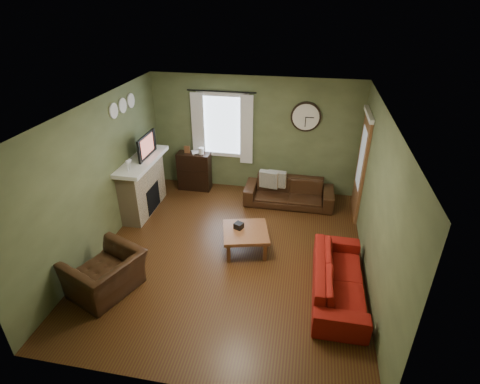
% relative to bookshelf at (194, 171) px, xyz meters
% --- Properties ---
extents(floor, '(4.60, 5.20, 0.00)m').
position_rel_bookshelf_xyz_m(floor, '(1.34, -2.29, -0.44)').
color(floor, '#3F230F').
rests_on(floor, ground).
extents(ceiling, '(4.60, 5.20, 0.00)m').
position_rel_bookshelf_xyz_m(ceiling, '(1.34, -2.29, 2.16)').
color(ceiling, white).
rests_on(ceiling, ground).
extents(wall_left, '(0.00, 5.20, 2.60)m').
position_rel_bookshelf_xyz_m(wall_left, '(-0.96, -2.29, 0.86)').
color(wall_left, '#55613B').
rests_on(wall_left, ground).
extents(wall_right, '(0.00, 5.20, 2.60)m').
position_rel_bookshelf_xyz_m(wall_right, '(3.64, -2.29, 0.86)').
color(wall_right, '#55613B').
rests_on(wall_right, ground).
extents(wall_back, '(4.60, 0.00, 2.60)m').
position_rel_bookshelf_xyz_m(wall_back, '(1.34, 0.31, 0.86)').
color(wall_back, '#55613B').
rests_on(wall_back, ground).
extents(wall_front, '(4.60, 0.00, 2.60)m').
position_rel_bookshelf_xyz_m(wall_front, '(1.34, -4.89, 0.86)').
color(wall_front, '#55613B').
rests_on(wall_front, ground).
extents(fireplace, '(0.40, 1.40, 1.10)m').
position_rel_bookshelf_xyz_m(fireplace, '(-0.76, -1.14, 0.11)').
color(fireplace, tan).
rests_on(fireplace, floor).
extents(firebox, '(0.04, 0.60, 0.55)m').
position_rel_bookshelf_xyz_m(firebox, '(-0.57, -1.14, -0.14)').
color(firebox, black).
rests_on(firebox, fireplace).
extents(mantel, '(0.58, 1.60, 0.08)m').
position_rel_bookshelf_xyz_m(mantel, '(-0.73, -1.14, 0.70)').
color(mantel, white).
rests_on(mantel, fireplace).
extents(tv, '(0.08, 0.60, 0.35)m').
position_rel_bookshelf_xyz_m(tv, '(-0.71, -0.99, 0.91)').
color(tv, black).
rests_on(tv, mantel).
extents(tv_screen, '(0.02, 0.62, 0.36)m').
position_rel_bookshelf_xyz_m(tv_screen, '(-0.63, -0.99, 0.97)').
color(tv_screen, '#994C3F').
rests_on(tv_screen, mantel).
extents(medallion_left, '(0.28, 0.28, 0.03)m').
position_rel_bookshelf_xyz_m(medallion_left, '(-0.94, -1.49, 1.81)').
color(medallion_left, white).
rests_on(medallion_left, wall_left).
extents(medallion_mid, '(0.28, 0.28, 0.03)m').
position_rel_bookshelf_xyz_m(medallion_mid, '(-0.94, -1.14, 1.81)').
color(medallion_mid, white).
rests_on(medallion_mid, wall_left).
extents(medallion_right, '(0.28, 0.28, 0.03)m').
position_rel_bookshelf_xyz_m(medallion_right, '(-0.94, -0.79, 1.81)').
color(medallion_right, white).
rests_on(medallion_right, wall_left).
extents(window_pane, '(1.00, 0.02, 1.30)m').
position_rel_bookshelf_xyz_m(window_pane, '(0.64, 0.29, 1.06)').
color(window_pane, silver).
rests_on(window_pane, wall_back).
extents(curtain_rod, '(0.03, 0.03, 1.50)m').
position_rel_bookshelf_xyz_m(curtain_rod, '(0.64, 0.19, 1.83)').
color(curtain_rod, black).
rests_on(curtain_rod, wall_back).
extents(curtain_left, '(0.28, 0.04, 1.55)m').
position_rel_bookshelf_xyz_m(curtain_left, '(0.09, 0.19, 1.01)').
color(curtain_left, silver).
rests_on(curtain_left, wall_back).
extents(curtain_right, '(0.28, 0.04, 1.55)m').
position_rel_bookshelf_xyz_m(curtain_right, '(1.19, 0.19, 1.01)').
color(curtain_right, silver).
rests_on(curtain_right, wall_back).
extents(wall_clock, '(0.64, 0.06, 0.64)m').
position_rel_bookshelf_xyz_m(wall_clock, '(2.44, 0.26, 1.36)').
color(wall_clock, white).
rests_on(wall_clock, wall_back).
extents(door, '(0.05, 0.90, 2.10)m').
position_rel_bookshelf_xyz_m(door, '(3.61, -0.44, 0.61)').
color(door, brown).
rests_on(door, floor).
extents(bookshelf, '(0.75, 0.32, 0.89)m').
position_rel_bookshelf_xyz_m(bookshelf, '(0.00, 0.00, 0.00)').
color(bookshelf, black).
rests_on(bookshelf, floor).
extents(book, '(0.25, 0.28, 0.02)m').
position_rel_bookshelf_xyz_m(book, '(-0.05, 0.03, 0.52)').
color(book, brown).
rests_on(book, bookshelf).
extents(sofa_brown, '(1.90, 0.74, 0.56)m').
position_rel_bookshelf_xyz_m(sofa_brown, '(2.22, -0.30, -0.17)').
color(sofa_brown, black).
rests_on(sofa_brown, floor).
extents(pillow_left, '(0.40, 0.15, 0.39)m').
position_rel_bookshelf_xyz_m(pillow_left, '(1.95, -0.26, 0.11)').
color(pillow_left, gray).
rests_on(pillow_left, sofa_brown).
extents(pillow_right, '(0.41, 0.18, 0.40)m').
position_rel_bookshelf_xyz_m(pillow_right, '(1.77, -0.30, 0.11)').
color(pillow_right, gray).
rests_on(pillow_right, sofa_brown).
extents(sofa_red, '(0.76, 1.94, 0.57)m').
position_rel_bookshelf_xyz_m(sofa_red, '(3.17, -2.94, -0.16)').
color(sofa_red, maroon).
rests_on(sofa_red, floor).
extents(armchair, '(1.21, 1.28, 0.66)m').
position_rel_bookshelf_xyz_m(armchair, '(-0.34, -3.56, -0.11)').
color(armchair, black).
rests_on(armchair, floor).
extents(coffee_table, '(0.95, 0.95, 0.42)m').
position_rel_bookshelf_xyz_m(coffee_table, '(1.59, -2.13, -0.24)').
color(coffee_table, brown).
rests_on(coffee_table, floor).
extents(tissue_box, '(0.19, 0.19, 0.11)m').
position_rel_bookshelf_xyz_m(tissue_box, '(1.45, -2.08, -0.04)').
color(tissue_box, black).
rests_on(tissue_box, coffee_table).
extents(wine_glass_a, '(0.08, 0.08, 0.22)m').
position_rel_bookshelf_xyz_m(wine_glass_a, '(-0.71, -1.71, 0.84)').
color(wine_glass_a, white).
rests_on(wine_glass_a, mantel).
extents(wine_glass_b, '(0.07, 0.07, 0.21)m').
position_rel_bookshelf_xyz_m(wine_glass_b, '(-0.71, -1.62, 0.84)').
color(wine_glass_b, white).
rests_on(wine_glass_b, mantel).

